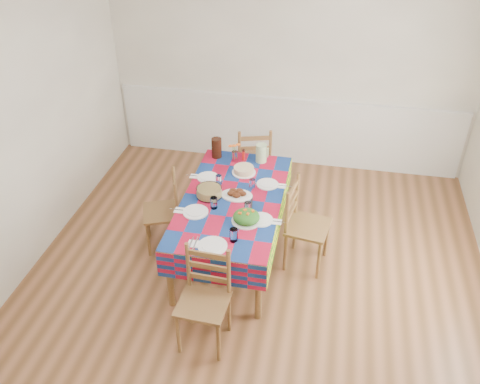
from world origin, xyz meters
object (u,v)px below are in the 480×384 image
tea_pitcher (217,148)px  chair_far (253,162)px  green_pitcher (261,153)px  dining_table (233,205)px  chair_left (165,211)px  chair_right (304,226)px  meat_platter (237,194)px  chair_near (205,300)px

tea_pitcher → chair_far: 0.62m
tea_pitcher → green_pitcher: bearing=-0.3°
green_pitcher → tea_pitcher: (-0.50, 0.00, 0.01)m
dining_table → chair_left: size_ratio=2.08×
tea_pitcher → dining_table: bearing=-65.9°
chair_right → dining_table: bearing=99.7°
meat_platter → chair_near: chair_near is taller
chair_near → chair_far: 2.25m
chair_near → chair_left: bearing=125.1°
green_pitcher → chair_right: (0.55, -0.74, -0.34)m
dining_table → chair_far: bearing=89.4°
dining_table → chair_far: chair_far is taller
chair_near → chair_right: bearing=60.8°
tea_pitcher → chair_near: 1.94m
chair_near → chair_left: size_ratio=1.06×
meat_platter → green_pitcher: bearing=79.8°
tea_pitcher → chair_far: size_ratio=0.24×
meat_platter → chair_left: 0.81m
dining_table → tea_pitcher: 0.85m
meat_platter → tea_pitcher: bearing=117.5°
dining_table → chair_right: size_ratio=1.91×
dining_table → chair_near: chair_near is taller
chair_left → chair_far: bearing=126.0°
green_pitcher → tea_pitcher: bearing=179.7°
tea_pitcher → chair_near: (0.34, -1.88, -0.36)m
tea_pitcher → chair_far: chair_far is taller
dining_table → tea_pitcher: size_ratio=8.07×
chair_left → dining_table: bearing=68.1°
tea_pitcher → chair_left: size_ratio=0.26×
meat_platter → chair_near: bearing=-91.5°
green_pitcher → chair_far: size_ratio=0.22×
meat_platter → chair_right: chair_right is taller
chair_far → chair_left: bearing=41.2°
green_pitcher → chair_right: 0.99m
dining_table → meat_platter: (0.03, 0.05, 0.10)m
tea_pitcher → chair_right: bearing=-35.5°
green_pitcher → chair_left: size_ratio=0.24×
dining_table → green_pitcher: bearing=78.0°
dining_table → chair_far: size_ratio=1.94×
dining_table → meat_platter: size_ratio=5.72×
chair_left → chair_right: size_ratio=0.92×
green_pitcher → chair_left: green_pitcher is taller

